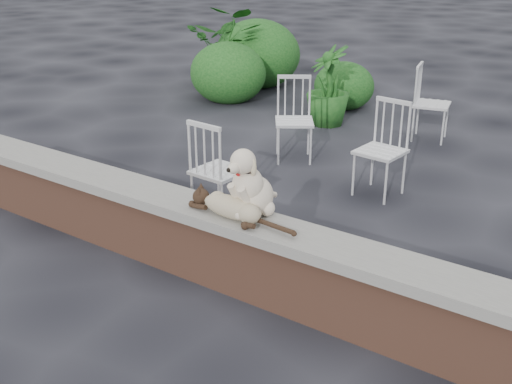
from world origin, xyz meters
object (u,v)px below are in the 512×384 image
Objects in this scene: chair_e at (432,103)px; chair_a at (294,120)px; cat at (232,206)px; potted_plant_a at (228,47)px; chair_b at (381,150)px; chair_c at (220,169)px; potted_plant_b at (329,85)px; dog at (254,179)px.

chair_a is at bearing 135.38° from chair_e.
potted_plant_a reaches higher than cat.
chair_c is (-0.96, -1.32, 0.00)m from chair_b.
potted_plant_b is at bearing 69.79° from chair_a.
chair_b is at bearing 95.63° from cat.
potted_plant_a is (-3.95, 2.75, 0.21)m from chair_b.
chair_e is at bearing -11.20° from potted_plant_a.
dog is at bearing 70.13° from cat.
dog is 2.15m from chair_b.
potted_plant_a is (-2.71, 2.35, 0.21)m from chair_a.
chair_c is at bearing -120.69° from chair_b.
chair_b is 0.69× the size of potted_plant_a.
chair_b is (0.02, 2.12, -0.37)m from dog.
dog reaches higher than chair_e.
chair_a is 0.88× the size of potted_plant_b.
potted_plant_b reaches higher than chair_b.
chair_c is (-0.72, -3.34, 0.00)m from chair_e.
potted_plant_b reaches higher than chair_c.
potted_plant_b is at bearing 119.92° from dog.
chair_b is at bearing 173.93° from chair_e.
potted_plant_b reaches higher than chair_a.
chair_e is 1.39m from potted_plant_b.
potted_plant_a is (-3.93, 4.87, -0.16)m from dog.
dog is at bearing -68.28° from potted_plant_b.
chair_a is (-1.24, 0.40, 0.00)m from chair_b.
cat is 1.15× the size of chair_c.
chair_c is 0.69× the size of potted_plant_a.
potted_plant_b is (-1.61, 1.87, 0.06)m from chair_b.
chair_c is at bearing 155.05° from chair_e.
dog is 0.55× the size of chair_c.
chair_b and chair_e have the same top height.
cat is at bearing 169.04° from chair_e.
potted_plant_a reaches higher than chair_c.
dog reaches higher than potted_plant_b.
chair_b is at bearing -122.30° from chair_c.
potted_plant_a is at bearing 137.08° from dog.
chair_a is (-1.14, 2.67, -0.20)m from cat.
chair_e is at bearing 101.88° from chair_b.
chair_c is at bearing -53.72° from potted_plant_a.
chair_c is 0.88× the size of potted_plant_b.
dog is at bearing 170.22° from chair_e.
potted_plant_b reaches higher than chair_e.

